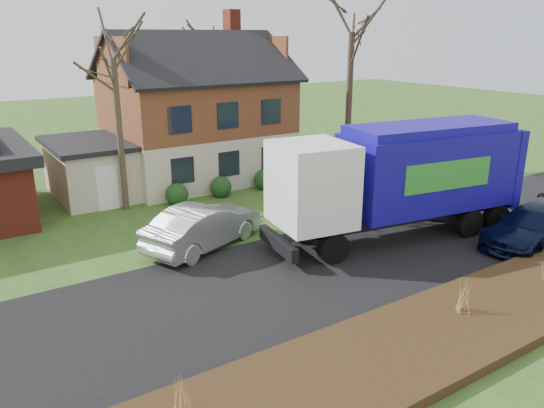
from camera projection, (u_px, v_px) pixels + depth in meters
ground at (320, 269)px, 18.70m from camera, size 120.00×120.00×0.00m
road at (320, 269)px, 18.70m from camera, size 80.00×7.00×0.02m
mulch_verge at (441, 333)px, 14.44m from camera, size 80.00×3.50×0.30m
main_house at (188, 108)px, 29.32m from camera, size 12.95×8.95×9.26m
garbage_truck at (404, 174)px, 20.94m from camera, size 10.93×4.42×4.55m
silver_sedan at (204, 226)px, 20.42m from camera, size 5.50×3.60×1.71m
navy_wagon at (531, 226)px, 20.72m from camera, size 5.31×2.64×1.48m
tree_front_west at (111, 33)px, 22.67m from camera, size 3.24×3.24×9.63m
tree_front_east at (353, 8)px, 30.25m from camera, size 4.13×4.13×11.49m
tree_back at (205, 27)px, 36.65m from camera, size 3.17×3.17×10.05m
grass_clump_west at (185, 393)px, 11.13m from camera, size 0.31×0.26×0.83m
grass_clump_mid at (463, 297)px, 15.06m from camera, size 0.34×0.28×0.96m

